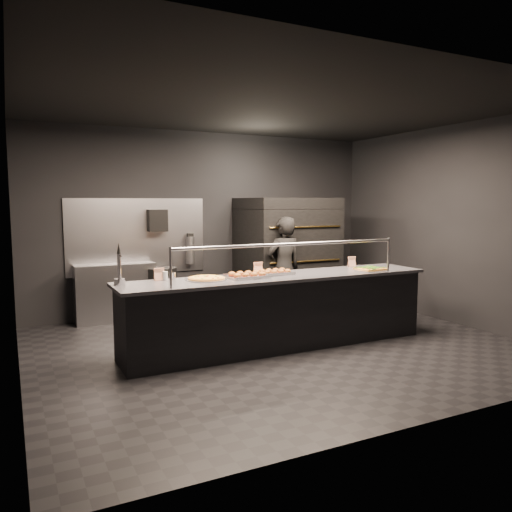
% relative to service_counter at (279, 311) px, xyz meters
% --- Properties ---
extents(room, '(6.04, 6.00, 3.00)m').
position_rel_service_counter_xyz_m(room, '(-0.02, 0.05, 1.03)').
color(room, black).
rests_on(room, ground).
extents(service_counter, '(4.10, 0.78, 1.37)m').
position_rel_service_counter_xyz_m(service_counter, '(0.00, 0.00, 0.00)').
color(service_counter, black).
rests_on(service_counter, ground).
extents(pizza_oven, '(1.50, 1.23, 1.91)m').
position_rel_service_counter_xyz_m(pizza_oven, '(1.20, 1.90, 0.50)').
color(pizza_oven, black).
rests_on(pizza_oven, ground).
extents(prep_shelf, '(1.20, 0.35, 0.90)m').
position_rel_service_counter_xyz_m(prep_shelf, '(-1.60, 2.32, -0.01)').
color(prep_shelf, '#99999E').
rests_on(prep_shelf, ground).
extents(towel_dispenser, '(0.30, 0.20, 0.35)m').
position_rel_service_counter_xyz_m(towel_dispenser, '(-0.90, 2.39, 1.09)').
color(towel_dispenser, black).
rests_on(towel_dispenser, room).
extents(fire_extinguisher, '(0.14, 0.14, 0.51)m').
position_rel_service_counter_xyz_m(fire_extinguisher, '(-0.35, 2.40, 0.60)').
color(fire_extinguisher, '#B2B2B7').
rests_on(fire_extinguisher, room).
extents(beer_tap, '(0.12, 0.18, 0.48)m').
position_rel_service_counter_xyz_m(beer_tap, '(-1.95, 0.16, 0.59)').
color(beer_tap, silver).
rests_on(beer_tap, service_counter).
extents(round_pizza, '(0.50, 0.50, 0.03)m').
position_rel_service_counter_xyz_m(round_pizza, '(-0.95, 0.08, 0.47)').
color(round_pizza, silver).
rests_on(round_pizza, service_counter).
extents(slider_tray_a, '(0.54, 0.43, 0.08)m').
position_rel_service_counter_xyz_m(slider_tray_a, '(-0.45, 0.01, 0.49)').
color(slider_tray_a, silver).
rests_on(slider_tray_a, service_counter).
extents(slider_tray_b, '(0.46, 0.36, 0.07)m').
position_rel_service_counter_xyz_m(slider_tray_b, '(-0.00, 0.12, 0.48)').
color(slider_tray_b, silver).
rests_on(slider_tray_b, service_counter).
extents(square_pizza, '(0.44, 0.44, 0.05)m').
position_rel_service_counter_xyz_m(square_pizza, '(1.33, -0.15, 0.47)').
color(square_pizza, silver).
rests_on(square_pizza, service_counter).
extents(condiment_jar, '(0.16, 0.06, 0.10)m').
position_rel_service_counter_xyz_m(condiment_jar, '(-1.37, 0.26, 0.51)').
color(condiment_jar, silver).
rests_on(condiment_jar, service_counter).
extents(tent_cards, '(2.93, 0.04, 0.15)m').
position_rel_service_counter_xyz_m(tent_cards, '(-0.09, 0.28, 0.53)').
color(tent_cards, white).
rests_on(tent_cards, service_counter).
extents(trash_bin, '(0.49, 0.49, 0.81)m').
position_rel_service_counter_xyz_m(trash_bin, '(-0.90, 2.22, -0.06)').
color(trash_bin, black).
rests_on(trash_bin, ground).
extents(worker, '(0.61, 0.42, 1.62)m').
position_rel_service_counter_xyz_m(worker, '(0.78, 1.24, 0.34)').
color(worker, black).
rests_on(worker, ground).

